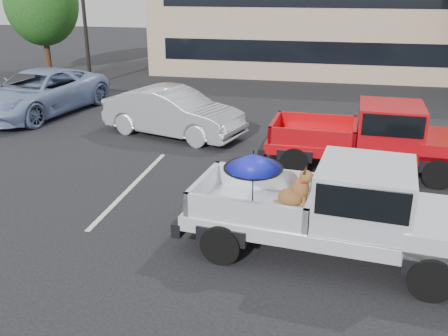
{
  "coord_description": "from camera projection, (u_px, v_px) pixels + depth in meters",
  "views": [
    {
      "loc": [
        1.74,
        -8.99,
        4.93
      ],
      "look_at": [
        -0.26,
        0.41,
        1.3
      ],
      "focal_mm": 40.0,
      "sensor_mm": 36.0,
      "label": 1
    }
  ],
  "objects": [
    {
      "name": "silver_pickup",
      "position": [
        349.0,
        206.0,
        9.11
      ],
      "size": [
        5.88,
        2.6,
        2.06
      ],
      "rotation": [
        0.0,
        0.0,
        -0.11
      ],
      "color": "black",
      "rests_on": "ground"
    },
    {
      "name": "ground",
      "position": [
        232.0,
        235.0,
        10.3
      ],
      "size": [
        90.0,
        90.0,
        0.0
      ],
      "primitive_type": "plane",
      "color": "black",
      "rests_on": "ground"
    },
    {
      "name": "tree_left",
      "position": [
        42.0,
        3.0,
        27.26
      ],
      "size": [
        3.96,
        3.96,
        6.02
      ],
      "color": "#332114",
      "rests_on": "ground"
    },
    {
      "name": "silver_sedan",
      "position": [
        173.0,
        112.0,
        16.61
      ],
      "size": [
        5.12,
        3.05,
        1.59
      ],
      "primitive_type": "imported",
      "rotation": [
        0.0,
        0.0,
        1.27
      ],
      "color": "#A1A3A8",
      "rests_on": "ground"
    },
    {
      "name": "red_pickup",
      "position": [
        382.0,
        135.0,
        13.41
      ],
      "size": [
        5.75,
        2.31,
        1.87
      ],
      "rotation": [
        0.0,
        0.0,
        -0.05
      ],
      "color": "black",
      "rests_on": "ground"
    },
    {
      "name": "blue_suv",
      "position": [
        38.0,
        93.0,
        19.28
      ],
      "size": [
        3.81,
        6.46,
        1.69
      ],
      "primitive_type": "imported",
      "rotation": [
        0.0,
        0.0,
        -0.18
      ],
      "color": "#7B90B8",
      "rests_on": "ground"
    },
    {
      "name": "stripe_left",
      "position": [
        132.0,
        186.0,
        12.71
      ],
      "size": [
        0.12,
        5.0,
        0.01
      ],
      "primitive_type": "cube",
      "color": "silver",
      "rests_on": "ground"
    },
    {
      "name": "motel_building",
      "position": [
        339.0,
        13.0,
        27.99
      ],
      "size": [
        20.4,
        8.4,
        6.3
      ],
      "color": "tan",
      "rests_on": "ground"
    },
    {
      "name": "stripe_right",
      "position": [
        376.0,
        207.0,
        11.55
      ],
      "size": [
        0.12,
        5.0,
        0.01
      ],
      "primitive_type": "cube",
      "color": "silver",
      "rests_on": "ground"
    }
  ]
}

